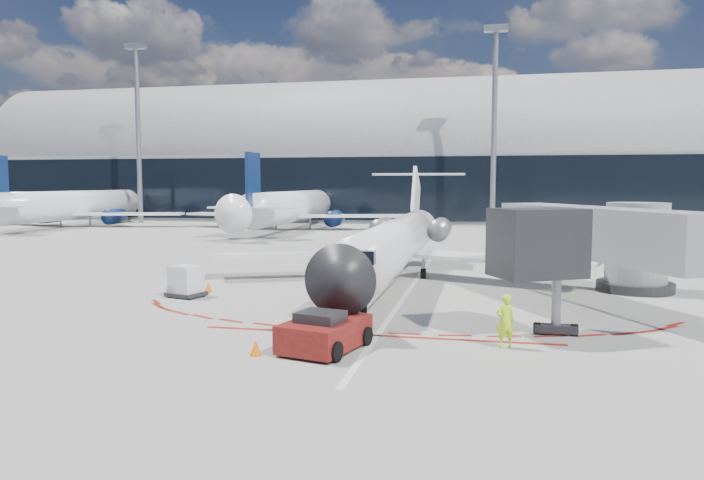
% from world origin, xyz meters
% --- Properties ---
extents(ground, '(260.00, 260.00, 0.00)m').
position_xyz_m(ground, '(0.00, 0.00, 0.00)').
color(ground, gray).
rests_on(ground, ground).
extents(apron_centerline, '(0.25, 40.00, 0.01)m').
position_xyz_m(apron_centerline, '(0.00, 2.00, 0.01)').
color(apron_centerline, silver).
rests_on(apron_centerline, ground).
extents(apron_stop_bar, '(14.00, 0.25, 0.01)m').
position_xyz_m(apron_stop_bar, '(0.00, -11.50, 0.01)').
color(apron_stop_bar, maroon).
rests_on(apron_stop_bar, ground).
extents(terminal_building, '(150.00, 24.15, 24.00)m').
position_xyz_m(terminal_building, '(0.00, 64.97, 8.52)').
color(terminal_building, '#9C9FA2').
rests_on(terminal_building, ground).
extents(jet_bridge, '(10.03, 15.20, 4.90)m').
position_xyz_m(jet_bridge, '(9.79, -3.01, 3.01)').
color(jet_bridge, gray).
rests_on(jet_bridge, ground).
extents(light_mast_west, '(0.70, 0.70, 25.00)m').
position_xyz_m(light_mast_west, '(-45.00, 48.00, 12.50)').
color(light_mast_west, gray).
rests_on(light_mast_west, ground).
extents(light_mast_centre, '(0.70, 0.70, 25.00)m').
position_xyz_m(light_mast_centre, '(5.00, 48.00, 12.50)').
color(light_mast_centre, gray).
rests_on(light_mast_centre, ground).
extents(regional_jet, '(23.02, 28.39, 7.11)m').
position_xyz_m(regional_jet, '(-1.13, 1.99, 2.37)').
color(regional_jet, white).
rests_on(regional_jet, ground).
extents(pushback_tug, '(3.02, 5.56, 1.42)m').
position_xyz_m(pushback_tug, '(-1.47, -13.89, 0.63)').
color(pushback_tug, '#50100B').
rests_on(pushback_tug, ground).
extents(ramp_worker, '(0.84, 0.71, 1.95)m').
position_xyz_m(ramp_worker, '(4.75, -12.30, 0.97)').
color(ramp_worker, '#C1FF1A').
rests_on(ramp_worker, ground).
extents(uld_container, '(2.06, 1.88, 1.61)m').
position_xyz_m(uld_container, '(-11.02, -5.41, 0.80)').
color(uld_container, black).
rests_on(uld_container, ground).
extents(safety_cone_left, '(0.39, 0.39, 0.54)m').
position_xyz_m(safety_cone_left, '(-10.53, -3.79, 0.27)').
color(safety_cone_left, '#FE6A05').
rests_on(safety_cone_left, ground).
extents(safety_cone_right, '(0.40, 0.40, 0.55)m').
position_xyz_m(safety_cone_right, '(-3.58, -15.10, 0.28)').
color(safety_cone_right, '#FE6A05').
rests_on(safety_cone_right, ground).
extents(bg_airliner_0, '(34.53, 36.56, 11.17)m').
position_xyz_m(bg_airliner_0, '(-49.98, 40.90, 5.59)').
color(bg_airliner_0, white).
rests_on(bg_airliner_0, ground).
extents(bg_airliner_1, '(34.75, 36.80, 11.24)m').
position_xyz_m(bg_airliner_1, '(-19.68, 41.95, 5.62)').
color(bg_airliner_1, white).
rests_on(bg_airliner_1, ground).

